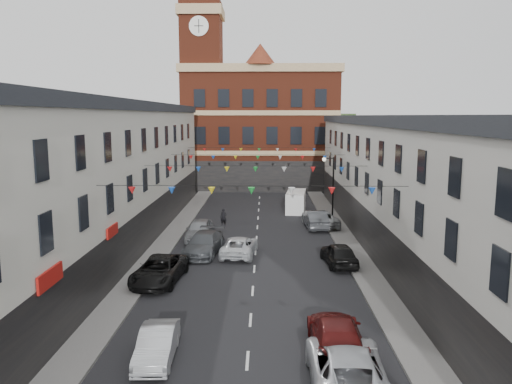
# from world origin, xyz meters

# --- Properties ---
(ground) EXTENTS (160.00, 160.00, 0.00)m
(ground) POSITION_xyz_m (0.00, 0.00, 0.00)
(ground) COLOR black
(ground) RESTS_ON ground
(pavement_left) EXTENTS (1.80, 64.00, 0.15)m
(pavement_left) POSITION_xyz_m (-6.90, 2.00, 0.07)
(pavement_left) COLOR #605E5B
(pavement_left) RESTS_ON ground
(pavement_right) EXTENTS (1.80, 64.00, 0.15)m
(pavement_right) POSITION_xyz_m (6.90, 2.00, 0.07)
(pavement_right) COLOR #605E5B
(pavement_right) RESTS_ON ground
(terrace_left) EXTENTS (8.40, 56.00, 10.70)m
(terrace_left) POSITION_xyz_m (-11.78, 1.00, 5.35)
(terrace_left) COLOR beige
(terrace_left) RESTS_ON ground
(terrace_right) EXTENTS (8.40, 56.00, 9.70)m
(terrace_right) POSITION_xyz_m (11.78, 1.00, 4.85)
(terrace_right) COLOR beige
(terrace_right) RESTS_ON ground
(civic_building) EXTENTS (20.60, 13.30, 18.50)m
(civic_building) POSITION_xyz_m (0.00, 37.95, 8.14)
(civic_building) COLOR maroon
(civic_building) RESTS_ON ground
(clock_tower) EXTENTS (5.60, 5.60, 30.00)m
(clock_tower) POSITION_xyz_m (-7.50, 35.00, 14.93)
(clock_tower) COLOR maroon
(clock_tower) RESTS_ON ground
(distant_hill) EXTENTS (40.00, 14.00, 10.00)m
(distant_hill) POSITION_xyz_m (-4.00, 62.00, 5.00)
(distant_hill) COLOR #294520
(distant_hill) RESTS_ON ground
(street_lamp) EXTENTS (1.10, 0.36, 6.00)m
(street_lamp) POSITION_xyz_m (6.55, 14.00, 3.90)
(street_lamp) COLOR black
(street_lamp) RESTS_ON ground
(car_left_b) EXTENTS (1.53, 3.98, 1.29)m
(car_left_b) POSITION_xyz_m (-3.61, -11.98, 0.65)
(car_left_b) COLOR #B7BABF
(car_left_b) RESTS_ON ground
(car_left_c) EXTENTS (2.90, 5.49, 1.47)m
(car_left_c) POSITION_xyz_m (-5.50, -2.64, 0.73)
(car_left_c) COLOR black
(car_left_c) RESTS_ON ground
(car_left_d) EXTENTS (2.83, 5.56, 1.54)m
(car_left_d) POSITION_xyz_m (-3.60, 3.35, 0.77)
(car_left_d) COLOR #474B4F
(car_left_d) RESTS_ON ground
(car_left_e) EXTENTS (1.98, 4.76, 1.61)m
(car_left_e) POSITION_xyz_m (-4.48, 7.55, 0.81)
(car_left_e) COLOR gray
(car_left_e) RESTS_ON ground
(car_right_b) EXTENTS (2.89, 5.97, 1.64)m
(car_right_b) POSITION_xyz_m (3.60, -14.05, 0.82)
(car_right_b) COLOR #B5B8BE
(car_right_b) RESTS_ON ground
(car_right_c) EXTENTS (2.31, 5.39, 1.55)m
(car_right_c) POSITION_xyz_m (3.60, -11.27, 0.77)
(car_right_c) COLOR #541110
(car_right_c) RESTS_ON ground
(car_right_d) EXTENTS (2.23, 4.57, 1.50)m
(car_right_d) POSITION_xyz_m (5.50, 0.94, 0.75)
(car_right_d) COLOR black
(car_right_d) RESTS_ON ground
(car_right_e) EXTENTS (1.99, 4.87, 1.57)m
(car_right_e) POSITION_xyz_m (5.02, 11.85, 0.78)
(car_right_e) COLOR #434549
(car_right_e) RESTS_ON ground
(car_right_f) EXTENTS (3.20, 5.66, 1.49)m
(car_right_f) POSITION_xyz_m (5.50, 12.29, 0.75)
(car_right_f) COLOR #9A9D9F
(car_right_f) RESTS_ON ground
(moving_car) EXTENTS (2.66, 4.96, 1.32)m
(moving_car) POSITION_xyz_m (-1.11, 3.18, 0.66)
(moving_car) COLOR silver
(moving_car) RESTS_ON ground
(white_van) EXTENTS (2.34, 4.83, 2.06)m
(white_van) POSITION_xyz_m (3.80, 19.35, 1.03)
(white_van) COLOR white
(white_van) RESTS_ON ground
(pedestrian) EXTENTS (0.62, 0.45, 1.56)m
(pedestrian) POSITION_xyz_m (-3.00, 12.46, 0.78)
(pedestrian) COLOR black
(pedestrian) RESTS_ON ground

